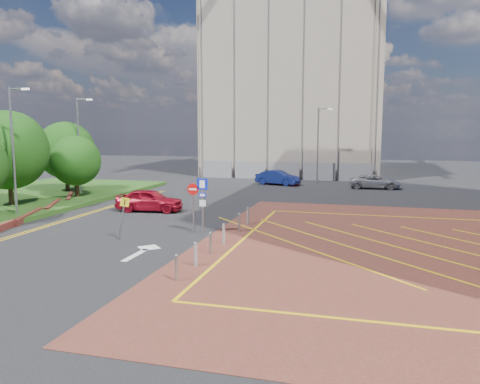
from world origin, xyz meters
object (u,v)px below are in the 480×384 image
at_px(warning_sign, 123,213).
at_px(car_blue_back, 278,178).
at_px(car_silver_back, 375,182).
at_px(tree_b, 8,150).
at_px(tree_c, 76,161).
at_px(lamp_back, 319,142).
at_px(car_red_back, 282,179).
at_px(sign_cluster, 199,198).
at_px(car_red_left, 150,200).
at_px(lamp_left_near, 14,146).
at_px(lamp_left_far, 79,142).
at_px(tree_d, 66,150).

xyz_separation_m(warning_sign, car_blue_back, (3.26, 26.15, -0.68)).
xyz_separation_m(car_blue_back, car_silver_back, (9.66, -0.56, -0.08)).
distance_m(tree_b, warning_sign, 14.39).
relative_size(tree_c, lamp_back, 0.61).
bearing_deg(car_red_back, sign_cluster, -167.28).
bearing_deg(car_blue_back, car_red_left, 178.04).
bearing_deg(lamp_left_near, warning_sign, -20.24).
height_order(tree_c, lamp_left_far, lamp_left_far).
xyz_separation_m(lamp_left_near, warning_sign, (9.45, -3.49, -3.23)).
bearing_deg(car_silver_back, tree_b, 124.21).
relative_size(lamp_back, car_red_back, 2.09).
bearing_deg(lamp_left_near, car_red_left, 34.39).
distance_m(car_blue_back, car_red_back, 0.54).
relative_size(sign_cluster, car_silver_back, 0.66).
height_order(lamp_left_far, lamp_back, lamp_left_far).
height_order(lamp_left_near, car_red_left, lamp_left_near).
xyz_separation_m(tree_d, lamp_left_far, (2.08, -1.00, 0.79)).
relative_size(sign_cluster, car_red_left, 0.69).
height_order(tree_b, lamp_left_near, lamp_left_near).
relative_size(tree_d, car_red_left, 1.31).
height_order(lamp_back, car_red_left, lamp_back).
height_order(car_red_left, car_blue_back, car_red_left).
bearing_deg(lamp_left_far, car_silver_back, 26.41).
bearing_deg(tree_d, car_red_left, -29.60).
distance_m(sign_cluster, car_red_left, 8.25).
relative_size(lamp_left_far, sign_cluster, 2.50).
relative_size(tree_d, car_blue_back, 1.33).
height_order(tree_c, warning_sign, tree_c).
bearing_deg(tree_c, tree_d, 135.00).
xyz_separation_m(tree_d, car_red_back, (17.21, 11.95, -3.31)).
bearing_deg(lamp_left_far, car_blue_back, 40.72).
bearing_deg(warning_sign, car_red_back, 82.09).
bearing_deg(car_red_back, tree_d, 138.47).
height_order(tree_d, car_silver_back, tree_d).
distance_m(tree_b, lamp_back, 30.21).
xyz_separation_m(car_red_left, car_red_back, (6.20, 18.20, -0.23)).
relative_size(lamp_left_near, sign_cluster, 2.50).
xyz_separation_m(car_red_left, car_silver_back, (15.43, 17.36, -0.12)).
bearing_deg(car_red_back, tree_c, 150.16).
distance_m(tree_c, car_silver_back, 27.48).
bearing_deg(car_blue_back, lamp_left_near, 166.63).
height_order(car_red_left, car_silver_back, car_red_left).
bearing_deg(tree_c, lamp_left_far, 114.71).
relative_size(warning_sign, car_red_left, 0.49).
bearing_deg(car_blue_back, tree_d, 140.70).
relative_size(tree_c, car_silver_back, 1.02).
bearing_deg(car_silver_back, lamp_left_near, 131.97).
distance_m(tree_c, lamp_left_near, 8.20).
bearing_deg(lamp_back, car_red_left, -114.24).
relative_size(car_red_back, car_silver_back, 0.79).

